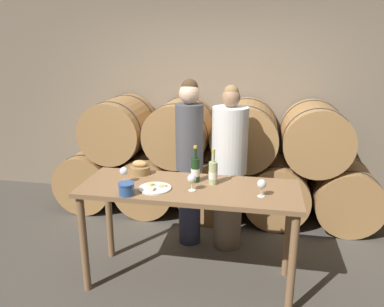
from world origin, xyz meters
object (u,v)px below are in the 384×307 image
Objects in this scene: wine_bottle_red at (195,170)px; person_right at (229,169)px; bread_basket at (140,169)px; wine_glass_left at (192,179)px; person_left at (190,161)px; wine_glass_far_left at (124,172)px; wine_glass_center at (262,184)px; cheese_plate at (155,188)px; wine_bottle_white at (213,173)px; tasting_table at (189,200)px; blue_crock at (127,188)px.

person_right is at bearing 67.44° from wine_bottle_red.
bread_basket is 0.62m from wine_glass_left.
person_left reaches higher than person_right.
wine_glass_far_left and wine_glass_center have the same top height.
wine_glass_far_left and wine_glass_left have the same top height.
person_right is 5.28× the size of wine_bottle_red.
person_right is (0.41, -0.00, -0.06)m from person_left.
wine_bottle_white is at bearing 24.01° from cheese_plate.
wine_glass_left is at bearing -130.05° from wine_bottle_white.
person_right reaches higher than bread_basket.
person_left is 12.32× the size of wine_glass_left.
person_right reaches higher than wine_glass_left.
wine_glass_center is at bearing -68.01° from person_right.
bread_basket is at bearing 163.58° from wine_glass_center.
tasting_table is 12.96× the size of wine_glass_left.
wine_glass_center is (0.73, -0.80, 0.11)m from person_left.
wine_glass_far_left is at bearing 176.03° from wine_glass_center.
wine_glass_far_left is 0.61m from wine_glass_left.
wine_glass_left is (0.60, -0.06, 0.00)m from wine_glass_far_left.
wine_glass_far_left is at bearing 114.52° from blue_crock.
person_left is 9.42× the size of bread_basket.
bread_basket is (-0.50, 0.22, 0.18)m from tasting_table.
wine_glass_left is at bearing -87.78° from wine_bottle_red.
wine_glass_far_left is at bearing -139.17° from person_right.
wine_glass_left is at bearing 20.41° from blue_crock.
bread_basket is (-0.37, -0.48, 0.06)m from person_left.
wine_glass_left reaches higher than bread_basket.
tasting_table is 0.31m from wine_bottle_white.
person_right is 11.99× the size of wine_glass_center.
blue_crock is (-0.48, -0.39, -0.05)m from wine_bottle_red.
bread_basket is 0.26m from wine_glass_far_left.
wine_bottle_red is at bearing -112.56° from person_right.
tasting_table is 13.96× the size of blue_crock.
person_right is at bearing 53.24° from blue_crock.
wine_glass_far_left reaches higher than blue_crock.
wine_glass_left is (0.54, -0.31, 0.05)m from bread_basket.
tasting_table is 9.90× the size of bread_basket.
person_right is 9.17× the size of bread_basket.
person_left is at bearing 71.81° from blue_crock.
cheese_plate is 1.90× the size of wine_glass_far_left.
tasting_table is 12.96× the size of wine_glass_far_left.
bread_basket is at bearing 169.46° from wine_bottle_white.
person_right is 12.92× the size of blue_crock.
blue_crock is at bearing -171.02° from wine_glass_center.
person_right is at bearing 68.82° from tasting_table.
wine_glass_center is (0.57, -0.22, -0.01)m from wine_bottle_red.
wine_bottle_white is 0.76m from wine_glass_far_left.
tasting_table is 0.27m from wine_bottle_red.
tasting_table is 0.56m from blue_crock.
person_right reaches higher than wine_bottle_red.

